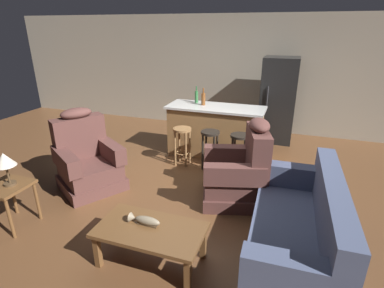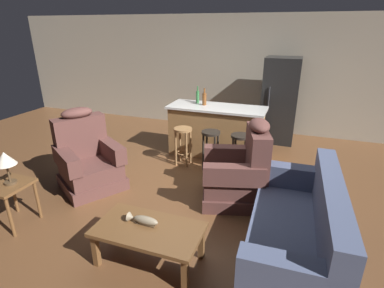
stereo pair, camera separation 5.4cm
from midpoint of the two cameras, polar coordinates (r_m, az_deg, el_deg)
name	(u,v)px [view 1 (the left image)]	position (r m, az deg, el deg)	size (l,w,h in m)	color
ground_plane	(192,186)	(4.72, -0.37, -8.03)	(12.00, 12.00, 0.00)	brown
back_wall	(236,74)	(7.20, 8.15, 13.09)	(12.00, 0.05, 2.60)	#A89E89
coffee_table	(150,233)	(3.21, -8.41, -16.39)	(1.10, 0.60, 0.42)	brown
fish_figurine	(144,220)	(3.22, -9.55, -14.15)	(0.34, 0.10, 0.10)	#4C3823
couch	(299,232)	(3.40, 19.30, -15.53)	(0.89, 1.92, 0.94)	#4C5675
recliner_near_lamp	(87,161)	(4.83, -19.61, -3.03)	(1.16, 1.16, 1.20)	brown
recliner_near_island	(240,172)	(4.25, 8.69, -5.36)	(1.04, 1.04, 1.20)	brown
end_table	(8,192)	(4.28, -31.92, -7.81)	(0.48, 0.48, 0.56)	brown
table_lamp	(5,161)	(4.11, -32.43, -2.78)	(0.24, 0.24, 0.41)	#4C3823
kitchen_island	(215,131)	(5.70, 4.15, 2.54)	(1.80, 0.70, 0.95)	olive
bar_stool_left	(182,139)	(5.26, -2.15, 0.87)	(0.32, 0.32, 0.68)	olive
bar_stool_middle	(210,143)	(5.11, 3.15, 0.22)	(0.32, 0.32, 0.68)	black
bar_stool_right	(239,146)	(5.01, 8.73, -0.47)	(0.32, 0.32, 0.68)	black
refrigerator	(278,100)	(6.59, 15.82, 8.01)	(0.70, 0.69, 1.76)	black
bottle_tall_green	(203,99)	(5.63, 1.89, 8.63)	(0.08, 0.08, 0.32)	brown
bottle_short_amber	(196,96)	(5.82, 0.58, 9.06)	(0.06, 0.06, 0.32)	#2D6B38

